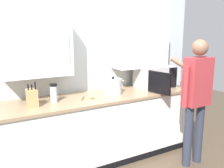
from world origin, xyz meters
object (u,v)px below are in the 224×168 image
object	(u,v)px
microwave_oven	(153,77)
person_figure	(196,92)
stock_pot	(113,86)
thermos_flask	(54,93)
knife_block	(32,98)
wooden_spoon	(88,98)

from	to	relation	value
microwave_oven	person_figure	distance (m)	0.77
stock_pot	thermos_flask	size ratio (longest dim) A/B	1.46
thermos_flask	knife_block	size ratio (longest dim) A/B	0.81
microwave_oven	thermos_flask	distance (m)	1.55
microwave_oven	knife_block	distance (m)	1.82
stock_pot	person_figure	size ratio (longest dim) A/B	0.20
wooden_spoon	thermos_flask	size ratio (longest dim) A/B	0.86
knife_block	person_figure	size ratio (longest dim) A/B	0.17
knife_block	thermos_flask	bearing A→B (deg)	10.37
thermos_flask	stock_pot	bearing A→B (deg)	-0.74
knife_block	person_figure	world-z (taller)	person_figure
microwave_oven	stock_pot	distance (m)	0.74
thermos_flask	wooden_spoon	bearing A→B (deg)	-8.08
person_figure	stock_pot	bearing A→B (deg)	139.40
microwave_oven	stock_pot	bearing A→B (deg)	-175.77
microwave_oven	person_figure	size ratio (longest dim) A/B	0.46
microwave_oven	person_figure	bearing A→B (deg)	-83.48
wooden_spoon	person_figure	size ratio (longest dim) A/B	0.12
stock_pot	thermos_flask	distance (m)	0.81
wooden_spoon	thermos_flask	xyz separation A→B (m)	(-0.42, 0.06, 0.11)
microwave_oven	thermos_flask	size ratio (longest dim) A/B	3.30
microwave_oven	knife_block	world-z (taller)	microwave_oven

